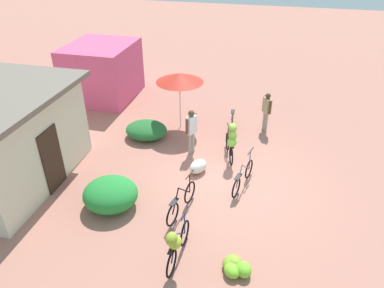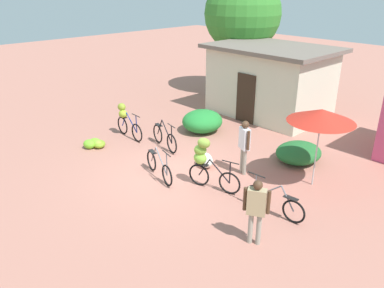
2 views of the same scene
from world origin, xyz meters
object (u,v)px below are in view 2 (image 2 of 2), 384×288
at_px(market_umbrella, 322,116).
at_px(produce_sack, 205,160).
at_px(tree_behind_building, 243,14).
at_px(bicycle_center_loaded, 159,167).
at_px(bicycle_by_shop, 205,160).
at_px(bicycle_leftmost, 126,119).
at_px(bicycle_rightmost, 274,202).
at_px(person_bystander, 256,206).
at_px(building_low, 270,81).
at_px(person_vendor, 244,142).
at_px(banana_pile_on_ground, 95,144).
at_px(bicycle_near_pile, 165,138).

xyz_separation_m(market_umbrella, produce_sack, (-2.92, -1.40, -1.87)).
bearing_deg(tree_behind_building, bicycle_center_loaded, -63.32).
bearing_deg(bicycle_by_shop, bicycle_center_loaded, -156.34).
height_order(tree_behind_building, bicycle_leftmost, tree_behind_building).
xyz_separation_m(bicycle_center_loaded, bicycle_rightmost, (3.46, 0.85, -0.01)).
bearing_deg(bicycle_by_shop, market_umbrella, 49.21).
bearing_deg(market_umbrella, produce_sack, -154.39).
distance_m(bicycle_by_shop, produce_sack, 1.45).
distance_m(tree_behind_building, bicycle_by_shop, 10.62).
relative_size(bicycle_by_shop, person_bystander, 0.98).
relative_size(building_low, bicycle_center_loaded, 3.02).
bearing_deg(market_umbrella, tree_behind_building, 142.48).
distance_m(produce_sack, person_vendor, 1.46).
height_order(market_umbrella, produce_sack, market_umbrella).
height_order(bicycle_center_loaded, banana_pile_on_ground, bicycle_center_loaded).
height_order(banana_pile_on_ground, produce_sack, produce_sack).
bearing_deg(bicycle_leftmost, person_bystander, -12.36).
bearing_deg(person_bystander, produce_sack, 150.70).
height_order(bicycle_rightmost, banana_pile_on_ground, bicycle_rightmost).
xyz_separation_m(bicycle_by_shop, person_vendor, (0.19, 1.43, 0.18)).
distance_m(bicycle_leftmost, bicycle_by_shop, 4.78).
bearing_deg(person_bystander, person_vendor, 133.87).
bearing_deg(bicycle_rightmost, tree_behind_building, 134.53).
bearing_deg(bicycle_center_loaded, bicycle_by_shop, 23.66).
distance_m(bicycle_near_pile, person_vendor, 3.23).
relative_size(tree_behind_building, person_vendor, 3.43).
bearing_deg(bicycle_center_loaded, tree_behind_building, 116.68).
relative_size(building_low, bicycle_near_pile, 2.99).
distance_m(bicycle_center_loaded, person_bystander, 3.93).
distance_m(market_umbrella, banana_pile_on_ground, 7.58).
height_order(bicycle_leftmost, bicycle_near_pile, bicycle_leftmost).
distance_m(bicycle_rightmost, banana_pile_on_ground, 6.83).
bearing_deg(tree_behind_building, building_low, -29.29).
relative_size(bicycle_by_shop, banana_pile_on_ground, 1.83).
distance_m(bicycle_leftmost, person_vendor, 5.01).
xyz_separation_m(bicycle_leftmost, person_bystander, (7.26, -1.59, 0.27)).
height_order(bicycle_near_pile, bicycle_rightmost, bicycle_near_pile).
bearing_deg(person_bystander, bicycle_leftmost, 167.64).
relative_size(building_low, tree_behind_building, 0.88).
height_order(bicycle_leftmost, bicycle_by_shop, bicycle_by_shop).
bearing_deg(bicycle_rightmost, market_umbrella, 93.32).
xyz_separation_m(tree_behind_building, bicycle_by_shop, (5.81, -8.34, -3.05)).
height_order(produce_sack, person_bystander, person_bystander).
xyz_separation_m(bicycle_near_pile, banana_pile_on_ground, (-1.67, -1.77, -0.23)).
height_order(bicycle_near_pile, person_vendor, person_vendor).
distance_m(market_umbrella, bicycle_rightmost, 2.71).
distance_m(bicycle_by_shop, person_bystander, 2.72).
height_order(building_low, tree_behind_building, tree_behind_building).
bearing_deg(bicycle_center_loaded, bicycle_leftmost, 160.97).
bearing_deg(bicycle_leftmost, bicycle_by_shop, -7.13).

